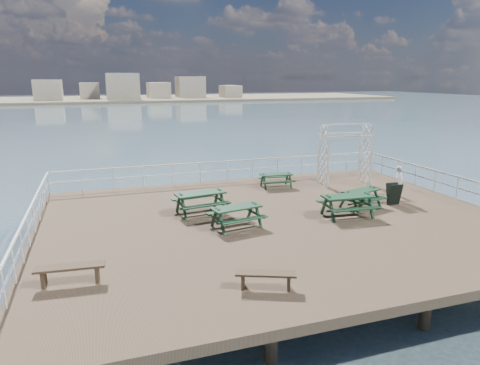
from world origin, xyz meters
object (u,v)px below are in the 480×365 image
object	(u,v)px
picnic_table_d	(236,212)
picnic_table_e	(348,201)
flat_bench_far	(266,276)
picnic_table_a	(201,198)
flat_bench_near	(70,270)
person	(399,184)
picnic_table_c	(361,195)
picnic_table_b	(276,177)
trellis_arbor	(345,158)

from	to	relation	value
picnic_table_d	picnic_table_e	size ratio (longest dim) A/B	0.98
picnic_table_d	flat_bench_far	bearing A→B (deg)	-109.35
picnic_table_a	flat_bench_near	bearing A→B (deg)	-141.89
flat_bench_near	person	bearing A→B (deg)	20.78
picnic_table_a	person	bearing A→B (deg)	-15.29
picnic_table_e	picnic_table_d	bearing A→B (deg)	-178.69
picnic_table_c	picnic_table_d	bearing A→B (deg)	169.51
picnic_table_e	person	distance (m)	3.58
flat_bench_near	person	world-z (taller)	person
picnic_table_b	trellis_arbor	distance (m)	3.72
picnic_table_d	trellis_arbor	size ratio (longest dim) A/B	0.66
picnic_table_a	person	xyz separation A→B (m)	(8.83, -1.11, 0.18)
flat_bench_far	person	bearing A→B (deg)	55.87
flat_bench_near	flat_bench_far	bearing A→B (deg)	-16.49
picnic_table_d	flat_bench_far	world-z (taller)	picnic_table_d
picnic_table_d	person	bearing A→B (deg)	-3.56
flat_bench_far	picnic_table_a	bearing A→B (deg)	113.37
picnic_table_b	picnic_table_d	bearing A→B (deg)	-121.62
picnic_table_a	picnic_table_b	world-z (taller)	picnic_table_a
picnic_table_d	flat_bench_far	size ratio (longest dim) A/B	1.28
picnic_table_c	person	distance (m)	2.18
picnic_table_c	trellis_arbor	size ratio (longest dim) A/B	0.67
picnic_table_a	picnic_table_e	world-z (taller)	picnic_table_e
picnic_table_d	flat_bench_far	xyz separation A→B (m)	(-0.74, -4.80, -0.23)
flat_bench_far	trellis_arbor	size ratio (longest dim) A/B	0.51
flat_bench_far	picnic_table_d	bearing A→B (deg)	103.53
flat_bench_near	person	distance (m)	14.13
picnic_table_e	trellis_arbor	bearing A→B (deg)	63.81
flat_bench_far	picnic_table_c	bearing A→B (deg)	62.31
flat_bench_near	picnic_table_a	bearing A→B (deg)	51.17
picnic_table_a	flat_bench_far	world-z (taller)	picnic_table_a
picnic_table_a	person	distance (m)	8.90
picnic_table_e	flat_bench_far	size ratio (longest dim) A/B	1.31
trellis_arbor	person	size ratio (longest dim) A/B	1.96
flat_bench_far	flat_bench_near	bearing A→B (deg)	-179.08
picnic_table_c	person	world-z (taller)	person
trellis_arbor	person	world-z (taller)	trellis_arbor
flat_bench_far	trellis_arbor	world-z (taller)	trellis_arbor
picnic_table_c	picnic_table_e	world-z (taller)	picnic_table_e
trellis_arbor	flat_bench_far	bearing A→B (deg)	-123.81
picnic_table_a	flat_bench_far	bearing A→B (deg)	-97.10
picnic_table_b	picnic_table_d	size ratio (longest dim) A/B	0.83
picnic_table_b	trellis_arbor	bearing A→B (deg)	-3.53
picnic_table_b	flat_bench_far	size ratio (longest dim) A/B	1.06
picnic_table_a	picnic_table_d	size ratio (longest dim) A/B	1.07
picnic_table_b	person	distance (m)	5.86
picnic_table_a	picnic_table_c	distance (m)	6.83
picnic_table_b	person	xyz separation A→B (m)	(4.23, -4.05, 0.30)
picnic_table_e	trellis_arbor	distance (m)	5.48
picnic_table_a	flat_bench_near	distance (m)	6.88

